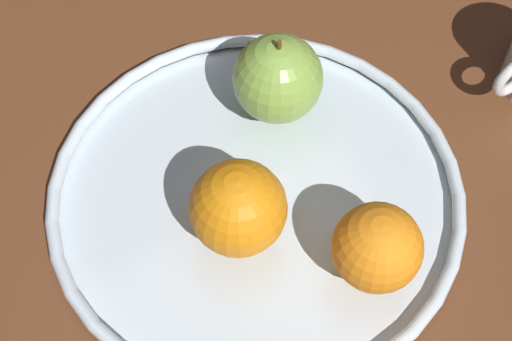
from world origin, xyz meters
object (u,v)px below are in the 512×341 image
(orange_center, at_px, (377,248))
(orange_front_right, at_px, (238,208))
(fruit_bowl, at_px, (256,194))
(apple, at_px, (278,79))

(orange_center, bearing_deg, orange_front_right, -49.51)
(fruit_bowl, xyz_separation_m, orange_front_right, (0.03, 0.03, 0.05))
(apple, xyz_separation_m, orange_front_right, (0.10, 0.09, -0.00))
(fruit_bowl, distance_m, apple, 0.10)
(fruit_bowl, distance_m, orange_center, 0.13)
(fruit_bowl, bearing_deg, apple, -134.57)
(orange_center, height_order, orange_front_right, orange_front_right)
(apple, relative_size, orange_front_right, 1.12)
(fruit_bowl, height_order, orange_front_right, orange_front_right)
(fruit_bowl, height_order, orange_center, orange_center)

